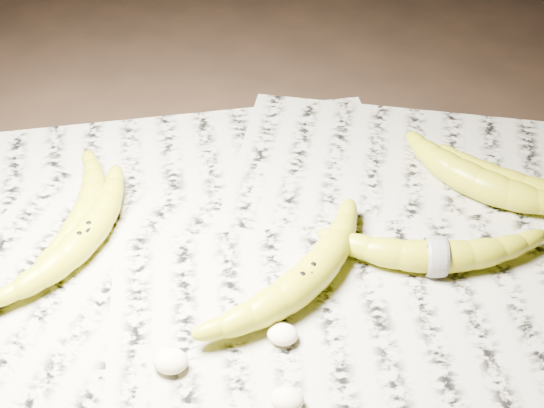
% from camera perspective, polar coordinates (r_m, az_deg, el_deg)
% --- Properties ---
extents(ground, '(3.00, 3.00, 0.00)m').
position_cam_1_polar(ground, '(0.84, -0.64, -4.74)').
color(ground, black).
rests_on(ground, ground).
extents(newspaper_patch, '(0.90, 0.70, 0.01)m').
position_cam_1_polar(newspaper_patch, '(0.83, 1.25, -4.99)').
color(newspaper_patch, '#ABA793').
rests_on(newspaper_patch, ground).
extents(banana_left_a, '(0.11, 0.21, 0.04)m').
position_cam_1_polar(banana_left_a, '(0.86, -13.96, -2.35)').
color(banana_left_a, gold).
rests_on(banana_left_a, newspaper_patch).
extents(banana_left_b, '(0.06, 0.17, 0.03)m').
position_cam_1_polar(banana_left_b, '(0.90, -13.70, -0.02)').
color(banana_left_b, gold).
rests_on(banana_left_b, newspaper_patch).
extents(banana_center, '(0.17, 0.22, 0.04)m').
position_cam_1_polar(banana_center, '(0.79, 2.57, -5.58)').
color(banana_center, gold).
rests_on(banana_center, newspaper_patch).
extents(banana_taped, '(0.22, 0.09, 0.04)m').
position_cam_1_polar(banana_taped, '(0.84, 12.24, -3.72)').
color(banana_taped, gold).
rests_on(banana_taped, newspaper_patch).
extents(banana_upper_a, '(0.20, 0.11, 0.04)m').
position_cam_1_polar(banana_upper_a, '(0.95, 18.37, 1.26)').
color(banana_upper_a, gold).
rests_on(banana_upper_a, newspaper_patch).
extents(banana_upper_b, '(0.20, 0.15, 0.04)m').
position_cam_1_polar(banana_upper_b, '(0.94, 15.35, 1.71)').
color(banana_upper_b, gold).
rests_on(banana_upper_b, newspaper_patch).
extents(measuring_tape, '(0.01, 0.05, 0.05)m').
position_cam_1_polar(measuring_tape, '(0.84, 12.24, -3.72)').
color(measuring_tape, white).
rests_on(measuring_tape, newspaper_patch).
extents(flesh_chunk_a, '(0.03, 0.03, 0.02)m').
position_cam_1_polar(flesh_chunk_a, '(0.74, -7.70, -11.45)').
color(flesh_chunk_a, beige).
rests_on(flesh_chunk_a, newspaper_patch).
extents(flesh_chunk_b, '(0.03, 0.03, 0.02)m').
position_cam_1_polar(flesh_chunk_b, '(0.72, 1.15, -14.32)').
color(flesh_chunk_b, beige).
rests_on(flesh_chunk_b, newspaper_patch).
extents(flesh_chunk_c, '(0.03, 0.03, 0.02)m').
position_cam_1_polar(flesh_chunk_c, '(0.76, 0.80, -9.61)').
color(flesh_chunk_c, beige).
rests_on(flesh_chunk_c, newspaper_patch).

